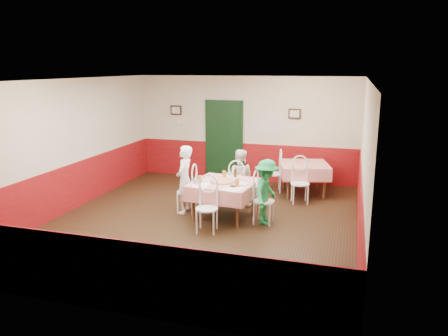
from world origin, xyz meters
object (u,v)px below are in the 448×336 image
(second_table, at_px, (304,179))
(chair_left, at_px, (187,192))
(chair_second_b, at_px, (300,184))
(diner_right, at_px, (266,192))
(chair_near, at_px, (207,209))
(main_table, at_px, (224,200))
(glass_b, at_px, (237,183))
(chair_far, at_px, (239,186))
(diner_left, at_px, (185,179))
(wallet, at_px, (233,186))
(beer_bottle, at_px, (235,173))
(chair_right, at_px, (264,201))
(pizza, at_px, (222,181))
(chair_second_a, at_px, (273,174))
(glass_c, at_px, (224,174))
(diner_far, at_px, (239,178))

(second_table, xyz_separation_m, chair_left, (-2.22, -2.11, 0.08))
(chair_second_b, xyz_separation_m, diner_right, (-0.48, -1.54, 0.20))
(chair_near, bearing_deg, main_table, 77.59)
(chair_near, xyz_separation_m, chair_second_b, (1.46, 2.29, 0.00))
(main_table, xyz_separation_m, glass_b, (0.34, -0.27, 0.46))
(chair_left, distance_m, diner_right, 1.76)
(chair_far, xyz_separation_m, chair_near, (-0.17, -1.69, 0.00))
(chair_second_b, height_order, diner_left, diner_left)
(wallet, distance_m, diner_left, 1.24)
(chair_second_b, height_order, beer_bottle, beer_bottle)
(wallet, bearing_deg, chair_left, 166.63)
(second_table, distance_m, diner_left, 3.11)
(chair_second_b, bearing_deg, glass_b, -135.80)
(chair_right, xyz_separation_m, pizza, (-0.87, 0.06, 0.33))
(beer_bottle, bearing_deg, chair_second_b, 40.10)
(chair_second_a, bearing_deg, chair_near, -27.87)
(chair_near, relative_size, chair_second_a, 1.00)
(glass_c, bearing_deg, chair_second_b, 35.20)
(main_table, height_order, chair_far, chair_far)
(wallet, distance_m, diner_far, 1.22)
(chair_near, xyz_separation_m, chair_second_a, (0.71, 3.04, 0.00))
(chair_right, xyz_separation_m, diner_right, (0.05, -0.01, 0.20))
(chair_far, bearing_deg, diner_left, 39.67)
(chair_second_a, xyz_separation_m, chair_second_b, (0.75, -0.75, 0.00))
(main_table, xyz_separation_m, pizza, (-0.03, -0.03, 0.40))
(glass_c, bearing_deg, diner_left, -158.51)
(pizza, height_order, glass_b, glass_b)
(main_table, bearing_deg, chair_right, -5.76)
(chair_near, bearing_deg, glass_b, 46.90)
(main_table, xyz_separation_m, diner_far, (0.09, 0.90, 0.26))
(beer_bottle, height_order, wallet, beer_bottle)
(chair_left, xyz_separation_m, chair_second_b, (2.22, 1.36, 0.00))
(second_table, bearing_deg, pizza, -122.20)
(glass_b, bearing_deg, chair_left, 163.42)
(chair_left, distance_m, glass_b, 1.30)
(chair_second_b, height_order, pizza, chair_second_b)
(chair_second_a, relative_size, diner_left, 0.62)
(second_table, height_order, chair_second_b, chair_second_b)
(diner_far, bearing_deg, chair_left, 37.21)
(second_table, relative_size, chair_second_a, 1.24)
(chair_second_b, height_order, glass_b, glass_b)
(chair_second_b, relative_size, glass_b, 5.91)
(pizza, relative_size, diner_right, 0.36)
(chair_second_a, height_order, glass_b, glass_b)
(wallet, xyz_separation_m, diner_right, (0.62, 0.21, -0.12))
(second_table, bearing_deg, chair_right, -102.97)
(chair_second_a, distance_m, diner_right, 2.31)
(main_table, height_order, second_table, same)
(chair_right, height_order, pizza, chair_right)
(chair_second_a, relative_size, diner_far, 0.71)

